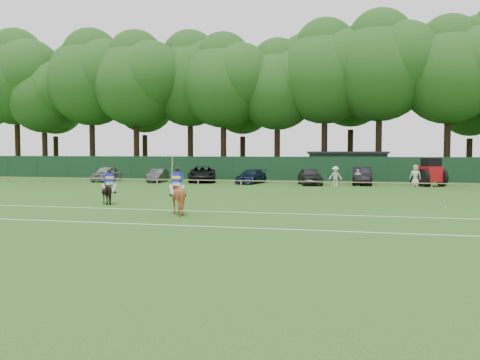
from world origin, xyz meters
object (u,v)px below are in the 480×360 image
(suv_black, at_px, (202,174))
(utility_shed, at_px, (348,165))
(sedan_grey, at_px, (158,175))
(spectator_right, at_px, (415,176))
(horse_dark, at_px, (109,192))
(polo_ball, at_px, (445,207))
(horse_chestnut, at_px, (177,196))
(spectator_left, at_px, (335,176))
(spectator_mid, at_px, (358,178))
(sedan_silver, at_px, (106,174))
(sedan_navy, at_px, (251,177))
(estate_black, at_px, (362,176))
(tractor, at_px, (429,173))
(hatch_grey, at_px, (310,176))

(suv_black, height_order, utility_shed, utility_shed)
(sedan_grey, height_order, spectator_right, spectator_right)
(horse_dark, bearing_deg, polo_ball, 143.79)
(horse_chestnut, relative_size, suv_black, 0.31)
(spectator_left, distance_m, spectator_mid, 2.03)
(spectator_mid, bearing_deg, polo_ball, -76.61)
(sedan_silver, distance_m, sedan_grey, 5.55)
(spectator_right, distance_m, polo_ball, 17.24)
(spectator_left, bearing_deg, spectator_mid, 20.91)
(suv_black, relative_size, utility_shed, 0.67)
(horse_chestnut, height_order, sedan_silver, horse_chestnut)
(utility_shed, bearing_deg, spectator_right, -57.59)
(sedan_silver, height_order, sedan_navy, sedan_silver)
(spectator_left, bearing_deg, polo_ball, -66.23)
(spectator_left, bearing_deg, estate_black, 50.55)
(horse_dark, height_order, sedan_grey, horse_dark)
(sedan_silver, height_order, tractor, tractor)
(spectator_left, height_order, spectator_mid, spectator_left)
(sedan_grey, height_order, hatch_grey, hatch_grey)
(sedan_navy, bearing_deg, polo_ball, -40.74)
(suv_black, height_order, polo_ball, suv_black)
(horse_chestnut, relative_size, sedan_grey, 0.45)
(sedan_silver, bearing_deg, suv_black, 2.63)
(spectator_left, distance_m, spectator_right, 6.89)
(horse_dark, distance_m, spectator_left, 21.93)
(horse_chestnut, bearing_deg, sedan_navy, -77.98)
(hatch_grey, distance_m, polo_ball, 19.63)
(sedan_grey, bearing_deg, spectator_mid, -11.98)
(suv_black, relative_size, polo_ball, 62.99)
(spectator_left, relative_size, spectator_right, 0.92)
(horse_dark, relative_size, utility_shed, 0.20)
(horse_chestnut, relative_size, estate_black, 0.36)
(spectator_mid, bearing_deg, spectator_right, 3.26)
(polo_ball, bearing_deg, spectator_mid, 105.86)
(estate_black, height_order, tractor, tractor)
(horse_dark, distance_m, hatch_grey, 21.94)
(hatch_grey, bearing_deg, polo_ball, -77.84)
(suv_black, distance_m, sedan_navy, 5.29)
(estate_black, relative_size, spectator_mid, 3.30)
(sedan_navy, bearing_deg, utility_shed, 54.86)
(horse_chestnut, xyz_separation_m, hatch_grey, (4.15, 23.28, -0.11))
(spectator_mid, distance_m, polo_ball, 17.40)
(hatch_grey, xyz_separation_m, estate_black, (4.65, 1.27, 0.02))
(spectator_mid, relative_size, polo_ball, 16.37)
(suv_black, bearing_deg, horse_chestnut, -91.27)
(suv_black, bearing_deg, spectator_right, -21.09)
(sedan_grey, relative_size, spectator_mid, 2.70)
(sedan_silver, distance_m, spectator_left, 23.11)
(horse_dark, distance_m, spectator_mid, 23.59)
(suv_black, height_order, spectator_left, spectator_left)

